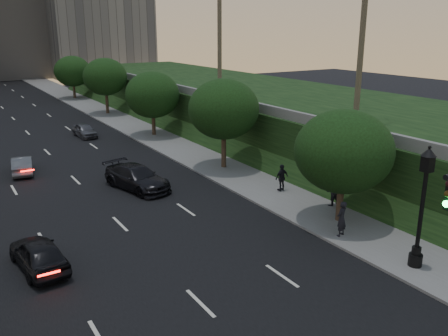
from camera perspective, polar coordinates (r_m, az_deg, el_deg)
road_surface at (r=41.20m, az=-19.92°, el=1.20°), size 16.00×140.00×0.02m
sidewalk_right at (r=44.24m, az=-6.90°, el=3.20°), size 4.50×140.00×0.15m
embankment at (r=48.25m, az=6.88°, el=6.66°), size 18.00×90.00×4.00m
parapet_wall at (r=43.16m, az=-2.01°, el=8.75°), size 0.35×90.00×0.70m
tree_right_a at (r=25.60m, az=14.20°, el=1.96°), size 5.20×5.20×6.24m
tree_right_b at (r=34.71m, az=-0.03°, el=7.09°), size 5.20×5.20×6.74m
tree_right_c at (r=46.24m, az=-8.61°, el=8.70°), size 5.20×5.20×6.24m
tree_right_d at (r=59.23m, az=-14.10°, el=10.59°), size 5.20×5.20×6.74m
tree_right_e at (r=73.64m, az=-17.77°, el=11.03°), size 5.20×5.20×6.24m
street_lamp at (r=22.03m, az=22.64°, el=-5.05°), size 0.64×0.64×5.62m
sedan_near_left at (r=22.65m, az=-21.43°, el=-9.58°), size 2.15×4.41×1.45m
sedan_mid_left at (r=37.40m, az=-23.11°, el=0.35°), size 1.97×4.08×1.29m
sedan_near_right at (r=31.60m, az=-10.43°, el=-1.14°), size 3.44×5.73×1.56m
sedan_far_right at (r=47.87m, az=-16.42°, el=4.37°), size 1.75×3.89×1.30m
pedestrian_a at (r=24.57m, az=13.95°, el=-5.93°), size 0.77×0.61×1.83m
pedestrian_b at (r=28.54m, az=12.91°, el=-2.73°), size 0.92×0.75×1.76m
pedestrian_c at (r=30.52m, az=6.97°, el=-1.15°), size 1.06×0.52×1.75m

